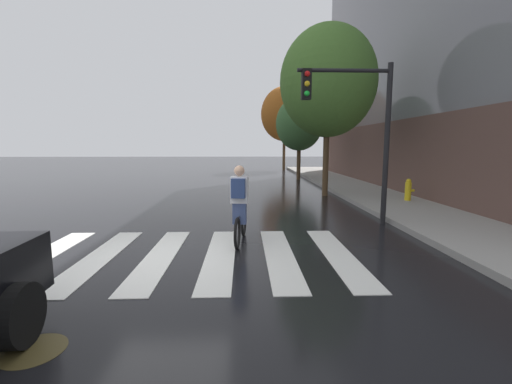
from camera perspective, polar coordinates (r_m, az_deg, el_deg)
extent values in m
plane|color=black|center=(6.80, -15.55, -10.45)|extent=(120.00, 120.00, 0.00)
cube|color=silver|center=(7.67, -32.82, -9.29)|extent=(0.55, 3.63, 0.01)
cube|color=silver|center=(7.16, -24.84, -9.92)|extent=(0.55, 3.63, 0.01)
cube|color=silver|center=(6.81, -15.82, -10.39)|extent=(0.55, 3.63, 0.01)
cube|color=silver|center=(6.63, -6.05, -10.62)|extent=(0.55, 3.63, 0.01)
cube|color=silver|center=(6.65, 3.97, -10.55)|extent=(0.55, 3.63, 0.01)
cube|color=silver|center=(6.86, 13.63, -10.18)|extent=(0.55, 3.63, 0.01)
cylinder|color=#473D1E|center=(4.49, -33.41, -21.36)|extent=(0.64, 0.64, 0.01)
cylinder|color=black|center=(4.51, -35.22, -16.64)|extent=(0.27, 0.69, 0.68)
torus|color=black|center=(6.93, -3.18, -6.98)|extent=(0.14, 0.66, 0.66)
torus|color=black|center=(7.95, -2.10, -5.06)|extent=(0.14, 0.66, 0.66)
cylinder|color=black|center=(7.38, -2.61, -3.84)|extent=(0.16, 0.89, 0.05)
cylinder|color=black|center=(7.21, -2.78, -3.55)|extent=(0.04, 0.04, 0.45)
cube|color=#384772|center=(7.20, -2.78, -3.16)|extent=(0.30, 0.23, 0.56)
cube|color=silver|center=(7.13, -2.81, 0.40)|extent=(0.39, 0.28, 0.56)
sphere|color=tan|center=(7.09, -2.83, 3.61)|extent=(0.22, 0.22, 0.22)
cube|color=navy|center=(6.95, -3.01, 0.62)|extent=(0.30, 0.19, 0.40)
cylinder|color=black|center=(9.63, 21.14, 7.30)|extent=(0.14, 0.14, 4.20)
cylinder|color=black|center=(9.42, 14.62, 19.21)|extent=(2.40, 0.10, 0.10)
cube|color=black|center=(9.14, 8.48, 17.50)|extent=(0.24, 0.20, 0.76)
sphere|color=red|center=(9.07, 8.64, 19.11)|extent=(0.14, 0.14, 0.14)
sphere|color=gold|center=(9.03, 8.61, 17.62)|extent=(0.14, 0.14, 0.14)
sphere|color=green|center=(8.99, 8.58, 16.11)|extent=(0.14, 0.14, 0.14)
cylinder|color=gold|center=(13.29, 24.24, 0.10)|extent=(0.22, 0.22, 0.65)
sphere|color=gold|center=(13.25, 24.33, 1.66)|extent=(0.18, 0.18, 0.18)
cylinder|color=gold|center=(13.36, 24.86, 0.24)|extent=(0.12, 0.09, 0.09)
cylinder|color=#4C3823|center=(14.48, 11.67, 5.52)|extent=(0.24, 0.24, 3.12)
ellipsoid|color=#47722D|center=(14.70, 12.02, 17.75)|extent=(3.89, 3.89, 4.47)
cylinder|color=#4C3823|center=(21.22, 7.20, 5.18)|extent=(0.24, 0.24, 2.30)
ellipsoid|color=#386033|center=(21.24, 7.31, 11.37)|extent=(2.86, 2.86, 3.29)
cylinder|color=#4C3823|center=(29.37, 4.73, 6.79)|extent=(0.24, 0.24, 3.19)
ellipsoid|color=#A5591E|center=(29.49, 4.80, 12.98)|extent=(3.97, 3.97, 4.56)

